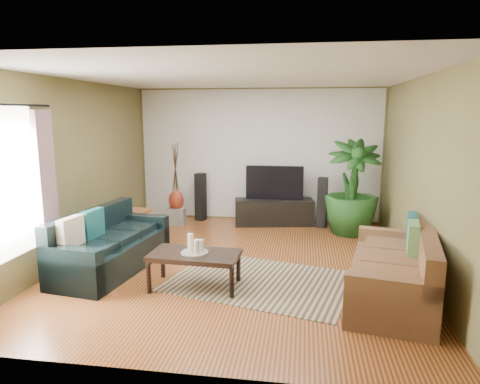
% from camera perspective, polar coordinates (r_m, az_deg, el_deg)
% --- Properties ---
extents(floor, '(5.50, 5.50, 0.00)m').
position_cam_1_polar(floor, '(6.43, -0.27, -9.56)').
color(floor, '#9C5A28').
rests_on(floor, ground).
extents(ceiling, '(5.50, 5.50, 0.00)m').
position_cam_1_polar(ceiling, '(6.06, -0.29, 15.18)').
color(ceiling, white).
rests_on(ceiling, ground).
extents(wall_back, '(5.00, 0.00, 5.00)m').
position_cam_1_polar(wall_back, '(8.81, 2.48, 4.93)').
color(wall_back, olive).
rests_on(wall_back, ground).
extents(wall_front, '(5.00, 0.00, 5.00)m').
position_cam_1_polar(wall_front, '(3.46, -7.31, -3.98)').
color(wall_front, olive).
rests_on(wall_front, ground).
extents(wall_left, '(0.00, 5.50, 5.50)m').
position_cam_1_polar(wall_left, '(6.93, -21.17, 2.70)').
color(wall_left, olive).
rests_on(wall_left, ground).
extents(wall_right, '(0.00, 5.50, 5.50)m').
position_cam_1_polar(wall_right, '(6.23, 23.09, 1.75)').
color(wall_right, olive).
rests_on(wall_right, ground).
extents(backwall_panel, '(4.90, 0.00, 4.90)m').
position_cam_1_polar(backwall_panel, '(8.80, 2.47, 4.93)').
color(backwall_panel, white).
rests_on(backwall_panel, ground).
extents(window_pane, '(0.00, 1.80, 1.80)m').
position_cam_1_polar(window_pane, '(5.60, -29.08, 0.87)').
color(window_pane, white).
rests_on(window_pane, ground).
extents(curtain_far, '(0.08, 0.35, 2.20)m').
position_cam_1_polar(curtain_far, '(6.21, -24.33, -0.24)').
color(curtain_far, gray).
rests_on(curtain_far, ground).
extents(sofa_left, '(1.10, 2.04, 0.85)m').
position_cam_1_polar(sofa_left, '(6.35, -16.71, -6.26)').
color(sofa_left, black).
rests_on(sofa_left, floor).
extents(sofa_right, '(1.30, 2.19, 0.85)m').
position_cam_1_polar(sofa_right, '(5.51, 19.62, -9.00)').
color(sofa_right, brown).
rests_on(sofa_right, floor).
extents(area_rug, '(2.63, 2.14, 0.01)m').
position_cam_1_polar(area_rug, '(5.81, 2.68, -11.79)').
color(area_rug, '#A1855F').
rests_on(area_rug, floor).
extents(coffee_table, '(1.16, 0.68, 0.46)m').
position_cam_1_polar(coffee_table, '(5.58, -6.02, -10.31)').
color(coffee_table, black).
rests_on(coffee_table, floor).
extents(candle_tray, '(0.35, 0.35, 0.02)m').
position_cam_1_polar(candle_tray, '(5.50, -6.07, -8.00)').
color(candle_tray, gray).
rests_on(candle_tray, coffee_table).
extents(candle_tall, '(0.07, 0.07, 0.22)m').
position_cam_1_polar(candle_tall, '(5.51, -6.62, -6.68)').
color(candle_tall, white).
rests_on(candle_tall, candle_tray).
extents(candle_mid, '(0.07, 0.07, 0.17)m').
position_cam_1_polar(candle_mid, '(5.43, -5.78, -7.22)').
color(candle_mid, beige).
rests_on(candle_mid, candle_tray).
extents(candle_short, '(0.07, 0.07, 0.14)m').
position_cam_1_polar(candle_short, '(5.52, -5.22, -7.07)').
color(candle_short, beige).
rests_on(candle_short, candle_tray).
extents(tv_stand, '(1.60, 0.72, 0.51)m').
position_cam_1_polar(tv_stand, '(8.56, 4.55, -2.67)').
color(tv_stand, black).
rests_on(tv_stand, floor).
extents(television, '(1.13, 0.06, 0.67)m').
position_cam_1_polar(television, '(8.47, 4.62, 1.26)').
color(television, black).
rests_on(television, tv_stand).
extents(speaker_left, '(0.23, 0.24, 0.98)m').
position_cam_1_polar(speaker_left, '(8.89, -5.28, -0.65)').
color(speaker_left, black).
rests_on(speaker_left, floor).
extents(speaker_right, '(0.21, 0.23, 0.98)m').
position_cam_1_polar(speaker_right, '(8.45, 10.91, -1.39)').
color(speaker_right, black).
rests_on(speaker_right, floor).
extents(potted_plant, '(1.07, 1.07, 1.74)m').
position_cam_1_polar(potted_plant, '(8.05, 14.73, 0.60)').
color(potted_plant, '#194416').
rests_on(potted_plant, floor).
extents(plant_pot, '(0.32, 0.32, 0.25)m').
position_cam_1_polar(plant_pot, '(8.21, 14.49, -4.51)').
color(plant_pot, black).
rests_on(plant_pot, floor).
extents(pedestal, '(0.35, 0.35, 0.33)m').
position_cam_1_polar(pedestal, '(8.71, -8.44, -3.16)').
color(pedestal, gray).
rests_on(pedestal, floor).
extents(vase, '(0.30, 0.30, 0.42)m').
position_cam_1_polar(vase, '(8.64, -8.50, -1.14)').
color(vase, maroon).
rests_on(vase, pedestal).
extents(side_table, '(0.59, 0.59, 0.52)m').
position_cam_1_polar(side_table, '(7.81, -14.02, -4.25)').
color(side_table, brown).
rests_on(side_table, floor).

